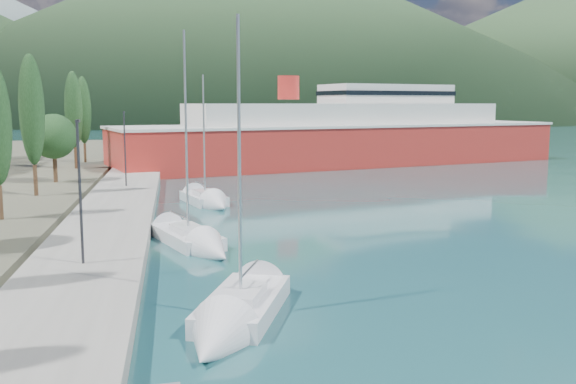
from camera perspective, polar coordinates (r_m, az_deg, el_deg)
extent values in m
plane|color=#205459|center=(134.88, -7.97, 4.63)|extent=(1400.00, 1400.00, 0.00)
cube|color=gray|center=(41.38, -15.39, -2.30)|extent=(5.00, 88.00, 0.80)
cone|color=gray|center=(704.61, -3.23, 14.62)|extent=(760.00, 760.00, 180.00)
cone|color=#304E2D|center=(420.00, -4.02, 14.73)|extent=(480.00, 480.00, 115.00)
cone|color=#304E2D|center=(476.84, 24.23, 11.74)|extent=(420.00, 420.00, 90.00)
cylinder|color=#47301E|center=(41.48, -24.21, -0.86)|extent=(0.30, 0.30, 2.02)
cylinder|color=#47301E|center=(51.18, -21.53, 0.98)|extent=(0.30, 0.30, 2.29)
ellipsoid|color=#1E401D|center=(50.86, -21.83, 6.81)|extent=(1.80, 1.80, 8.12)
cylinder|color=#47301E|center=(59.18, -19.99, 1.99)|extent=(0.36, 0.36, 2.43)
sphere|color=#1E401D|center=(58.99, -20.12, 4.67)|extent=(3.89, 3.89, 3.89)
cylinder|color=#47301E|center=(71.03, -18.35, 2.89)|extent=(0.30, 0.30, 2.22)
ellipsoid|color=#1E401D|center=(70.80, -18.53, 6.97)|extent=(1.80, 1.80, 7.89)
cylinder|color=#47301E|center=(78.27, -17.60, 3.33)|extent=(0.30, 0.30, 2.18)
ellipsoid|color=#1E401D|center=(78.07, -17.75, 6.95)|extent=(1.80, 1.80, 7.71)
cylinder|color=#2D2D33|center=(28.11, -18.00, -0.11)|extent=(0.12, 0.12, 6.00)
cube|color=#2D2D33|center=(28.12, -18.19, 6.02)|extent=(0.15, 0.50, 0.12)
cylinder|color=#2D2D33|center=(53.77, -14.29, 3.69)|extent=(0.12, 0.12, 6.00)
cube|color=#2D2D33|center=(53.89, -14.38, 6.89)|extent=(0.15, 0.50, 0.12)
cube|color=silver|center=(23.45, -3.97, -10.19)|extent=(4.23, 6.23, 0.92)
cube|color=silver|center=(22.91, -4.23, -9.02)|extent=(2.13, 2.66, 0.36)
cylinder|color=silver|center=(22.00, -4.35, 2.82)|extent=(0.12, 0.12, 9.75)
cone|color=silver|center=(20.10, -6.64, -13.37)|extent=(3.15, 3.35, 2.36)
cube|color=silver|center=(35.45, -9.08, -4.06)|extent=(4.13, 6.53, 0.87)
cube|color=silver|center=(34.96, -8.87, -3.26)|extent=(2.07, 2.76, 0.34)
cylinder|color=silver|center=(34.34, -9.05, 5.22)|extent=(0.12, 0.12, 10.61)
cone|color=silver|center=(31.88, -6.60, -5.37)|extent=(3.04, 3.44, 2.22)
cube|color=silver|center=(49.13, -7.51, -0.68)|extent=(3.59, 5.62, 0.89)
cube|color=silver|center=(48.72, -7.39, -0.05)|extent=(1.87, 2.37, 0.35)
cylinder|color=silver|center=(48.32, -7.48, 5.02)|extent=(0.12, 0.12, 8.92)
cone|color=silver|center=(46.01, -6.21, -1.25)|extent=(2.85, 2.95, 2.28)
cube|color=red|center=(79.47, 5.11, 3.99)|extent=(57.36, 26.01, 5.43)
cube|color=silver|center=(79.33, 5.13, 5.94)|extent=(57.83, 26.45, 0.29)
cube|color=silver|center=(79.30, 5.15, 6.78)|extent=(40.01, 19.52, 2.91)
cube|color=silver|center=(82.40, 8.70, 8.59)|extent=(17.10, 11.10, 2.33)
cylinder|color=red|center=(75.67, 0.04, 9.26)|extent=(2.52, 2.52, 2.72)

